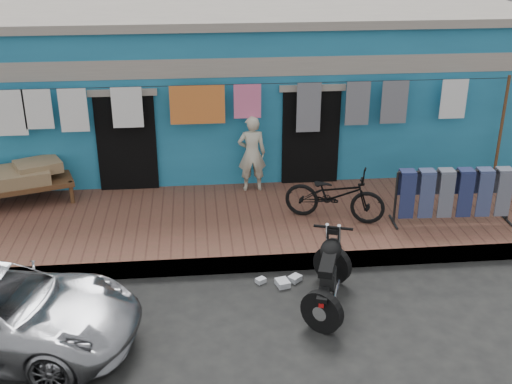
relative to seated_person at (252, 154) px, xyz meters
name	(u,v)px	position (x,y,z in m)	size (l,w,h in m)	color
ground	(270,329)	(-0.14, -4.20, -0.98)	(80.00, 80.00, 0.00)	black
sidewalk	(250,223)	(-0.14, -1.20, -0.86)	(28.00, 3.00, 0.25)	brown
curb	(259,264)	(-0.14, -2.65, -0.86)	(28.00, 0.10, 0.25)	gray
building	(234,81)	(-0.14, 2.79, 0.70)	(12.20, 5.20, 3.36)	#1E6488
clothesline	(221,110)	(-0.56, 0.05, 0.84)	(10.06, 0.06, 2.10)	brown
seated_person	(252,154)	(0.00, 0.00, 0.00)	(0.53, 0.35, 1.46)	beige
bicycle	(335,189)	(1.30, -1.44, -0.18)	(0.61, 1.71, 1.11)	black
motorcycle	(328,273)	(0.73, -3.69, -0.46)	(1.03, 1.69, 1.03)	black
charpoy	(15,186)	(-4.34, -0.24, -0.38)	(2.30, 1.60, 0.71)	brown
jeans_rack	(453,195)	(3.27, -1.75, -0.23)	(2.10, 0.50, 1.00)	black
litter_a	(295,278)	(0.38, -3.00, -0.94)	(0.19, 0.15, 0.08)	silver
litter_b	(261,280)	(-0.14, -3.00, -0.95)	(0.14, 0.11, 0.07)	silver
litter_c	(283,283)	(0.17, -3.12, -0.94)	(0.22, 0.18, 0.09)	silver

